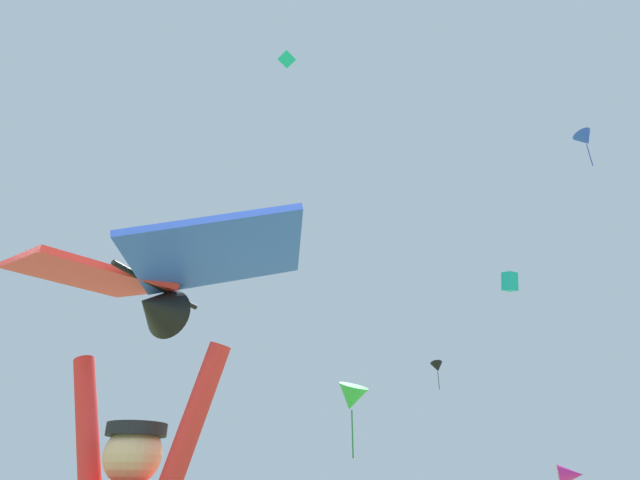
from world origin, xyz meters
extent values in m
sphere|color=tan|center=(-0.25, 0.20, 1.49)|extent=(0.23, 0.23, 0.23)
cylinder|color=black|center=(-0.25, 0.20, 1.59)|extent=(0.25, 0.25, 0.05)
cylinder|color=red|center=(0.01, 0.21, 1.61)|extent=(0.28, 0.10, 0.62)
cylinder|color=red|center=(-0.52, 0.20, 1.61)|extent=(0.28, 0.10, 0.62)
cylinder|color=black|center=(-0.25, 0.20, 2.22)|extent=(0.04, 0.61, 0.02)
cube|color=blue|center=(0.11, 0.12, 2.29)|extent=(0.91, 0.86, 0.18)
cube|color=red|center=(-0.61, 0.11, 2.29)|extent=(0.90, 0.85, 0.18)
cone|color=black|center=(-0.25, 0.20, 2.12)|extent=(0.24, 0.20, 0.24)
cone|color=green|center=(-5.94, 20.16, 5.07)|extent=(1.99, 1.98, 1.65)
cylinder|color=#237931|center=(-5.94, 20.16, 3.59)|extent=(0.06, 0.06, 1.93)
cube|color=#19B2AD|center=(1.39, 34.34, 14.72)|extent=(1.31, 1.35, 1.49)
cone|color=blue|center=(6.11, 22.61, 17.43)|extent=(1.41, 1.28, 1.01)
cylinder|color=#203595|center=(6.11, 22.61, 16.43)|extent=(0.04, 0.04, 1.30)
pyramid|color=#19B2AD|center=(-6.11, 12.97, 18.32)|extent=(0.77, 0.76, 0.28)
cone|color=black|center=(-4.29, 34.34, 9.17)|extent=(1.23, 1.26, 0.93)
cylinder|color=black|center=(-4.29, 34.34, 8.25)|extent=(0.04, 0.04, 1.20)
cone|color=#DB2393|center=(1.59, 6.07, 1.56)|extent=(0.28, 0.24, 0.24)
camera|label=1|loc=(1.26, -1.56, 1.36)|focal=28.39mm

